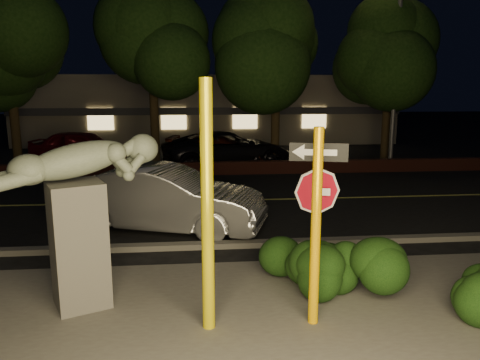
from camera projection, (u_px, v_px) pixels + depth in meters
name	position (u px, v px, depth m)	size (l,w,h in m)	color
ground	(219.00, 181.00, 16.86)	(90.00, 90.00, 0.00)	black
patio	(264.00, 346.00, 6.12)	(14.00, 6.00, 0.02)	#4C4944
road	(225.00, 201.00, 13.93)	(80.00, 8.00, 0.01)	black
lane_marking	(225.00, 200.00, 13.93)	(80.00, 0.12, 0.01)	#AEAE45
curb	(237.00, 244.00, 9.92)	(80.00, 0.25, 0.12)	#4C4944
brick_wall	(218.00, 168.00, 18.08)	(40.00, 0.35, 0.50)	#401A14
parking_lot	(212.00, 154.00, 23.69)	(40.00, 12.00, 0.01)	black
building	(207.00, 107.00, 31.09)	(22.00, 10.20, 4.00)	#6C6256
tree_far_a	(6.00, 34.00, 17.98)	(4.60, 4.60, 7.43)	black
tree_far_b	(151.00, 17.00, 18.56)	(5.20, 5.20, 8.41)	black
tree_far_c	(277.00, 28.00, 18.72)	(4.80, 4.80, 7.84)	black
tree_far_d	(391.00, 37.00, 19.73)	(4.40, 4.40, 7.42)	black
yellow_pole_left	(207.00, 209.00, 6.26)	(0.17, 0.17, 3.47)	yellow
yellow_pole_right	(316.00, 229.00, 6.46)	(0.14, 0.14, 2.82)	#FFB700
signpost	(317.00, 192.00, 6.98)	(0.84, 0.23, 2.54)	black
sculpture	(79.00, 204.00, 7.00)	(2.38, 1.53, 2.62)	#4C4944
hedge_center	(308.00, 257.00, 8.06)	(1.80, 0.84, 0.94)	black
hedge_right	(341.00, 261.00, 7.48)	(1.85, 0.99, 1.21)	black
streetlight	(393.00, 35.00, 18.55)	(1.27, 0.71, 8.99)	#4D4D52
silver_sedan	(165.00, 199.00, 10.96)	(1.62, 4.64, 1.53)	#ACADB1
parked_car_red	(83.00, 147.00, 20.30)	(1.78, 4.44, 1.51)	maroon
parked_car_darkred	(221.00, 151.00, 19.93)	(1.81, 4.46, 1.29)	#40150D
parked_car_dark	(228.00, 149.00, 19.70)	(2.50, 5.42, 1.51)	black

